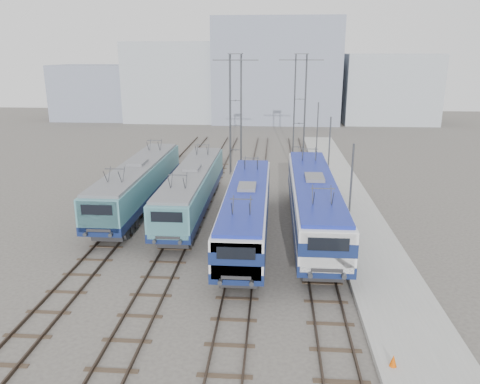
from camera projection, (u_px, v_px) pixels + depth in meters
name	position (u px, v px, depth m)	size (l,w,h in m)	color
ground	(205.00, 264.00, 27.85)	(160.00, 160.00, 0.00)	#514C47
platform	(357.00, 220.00, 34.72)	(4.00, 70.00, 0.30)	#9E9E99
locomotive_far_left	(138.00, 182.00, 37.04)	(2.84, 17.95, 3.38)	#111F4E
locomotive_center_left	(192.00, 187.00, 35.79)	(2.76, 17.45, 3.28)	#111F4E
locomotive_center_right	(247.00, 208.00, 30.83)	(2.75, 17.40, 3.27)	#111F4E
locomotive_far_right	(314.00, 200.00, 32.02)	(2.98, 18.84, 3.54)	#111F4E
catenary_tower_west	(236.00, 109.00, 46.99)	(4.50, 1.20, 12.00)	#3F4247
catenary_tower_east	(300.00, 108.00, 48.44)	(4.50, 1.20, 12.00)	#3F4247
mast_front	(350.00, 201.00, 28.15)	(0.12, 0.12, 7.00)	#3F4247
mast_mid	(329.00, 158.00, 39.62)	(0.12, 0.12, 7.00)	#3F4247
mast_rear	(317.00, 135.00, 51.09)	(0.12, 0.12, 7.00)	#3F4247
safety_cone	(393.00, 361.00, 18.20)	(0.29, 0.29, 0.49)	#DA4F03
building_west	(178.00, 82.00, 86.13)	(18.00, 12.00, 14.00)	#A4ADB6
building_center	(276.00, 71.00, 84.27)	(22.00, 14.00, 18.00)	gray
building_east	(388.00, 88.00, 83.68)	(16.00, 12.00, 12.00)	#A4ADB6
building_far_west	(95.00, 92.00, 87.85)	(14.00, 10.00, 10.00)	gray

